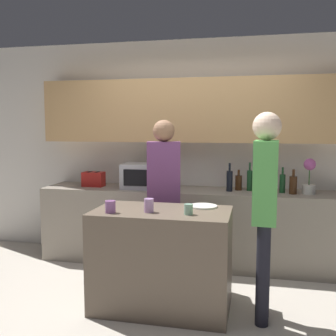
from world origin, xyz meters
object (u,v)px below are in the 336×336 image
at_px(potted_plant, 309,176).
at_px(person_left, 265,198).
at_px(toaster, 94,179).
at_px(bottle_4, 270,185).
at_px(plate_on_island, 203,206).
at_px(cup_1, 110,207).
at_px(bottle_5, 282,183).
at_px(cup_0, 188,209).
at_px(bottle_2, 250,180).
at_px(cup_2, 149,205).
at_px(microwave, 145,176).
at_px(bottle_6, 293,185).
at_px(bottle_0, 229,180).
at_px(bottle_3, 260,183).
at_px(person_center, 164,186).
at_px(bottle_1, 239,182).

distance_m(potted_plant, person_left, 1.36).
relative_size(toaster, bottle_4, 1.11).
xyz_separation_m(plate_on_island, cup_1, (-0.75, -0.41, 0.05)).
relative_size(bottle_5, cup_0, 3.22).
bearing_deg(bottle_2, cup_2, -120.84).
distance_m(potted_plant, bottle_5, 0.30).
distance_m(potted_plant, cup_0, 1.75).
height_order(microwave, bottle_6, microwave).
relative_size(bottle_0, bottle_3, 1.40).
bearing_deg(person_center, bottle_5, -164.54).
xyz_separation_m(bottle_3, bottle_6, (0.35, -0.13, 0.02)).
relative_size(microwave, bottle_0, 1.59).
height_order(person_left, person_center, person_left).
bearing_deg(bottle_2, bottle_1, 174.09).
bearing_deg(plate_on_island, cup_1, -151.11).
height_order(bottle_4, cup_0, bottle_4).
bearing_deg(toaster, potted_plant, 0.00).
height_order(toaster, person_center, person_center).
height_order(bottle_3, plate_on_island, bottle_3).
bearing_deg(bottle_2, bottle_3, 1.57).
bearing_deg(potted_plant, cup_2, -138.49).
bearing_deg(potted_plant, toaster, 180.00).
relative_size(bottle_5, person_left, 0.17).
height_order(plate_on_island, person_center, person_center).
bearing_deg(bottle_3, person_left, -89.02).
bearing_deg(bottle_0, bottle_3, 15.55).
bearing_deg(microwave, bottle_5, 0.67).
height_order(microwave, person_center, person_center).
bearing_deg(bottle_0, cup_0, -101.03).
height_order(cup_1, person_left, person_left).
bearing_deg(cup_0, bottle_0, 78.97).
xyz_separation_m(microwave, bottle_3, (1.36, 0.09, -0.06)).
distance_m(bottle_6, plate_on_island, 1.29).
distance_m(toaster, person_center, 1.21).
relative_size(potted_plant, cup_2, 3.33).
bearing_deg(plate_on_island, potted_plant, 43.39).
xyz_separation_m(bottle_2, cup_1, (-1.15, -1.49, -0.07)).
bearing_deg(cup_0, bottle_2, 71.14).
distance_m(microwave, bottle_1, 1.12).
bearing_deg(person_center, bottle_3, -156.23).
bearing_deg(potted_plant, bottle_2, 172.47).
relative_size(bottle_4, cup_2, 1.98).
height_order(toaster, plate_on_island, toaster).
relative_size(bottle_0, bottle_1, 1.36).
bearing_deg(plate_on_island, toaster, 146.63).
height_order(toaster, bottle_4, bottle_4).
relative_size(toaster, plate_on_island, 1.00).
bearing_deg(cup_1, bottle_1, 55.74).
bearing_deg(toaster, cup_0, -43.01).
bearing_deg(cup_0, bottle_4, 61.41).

